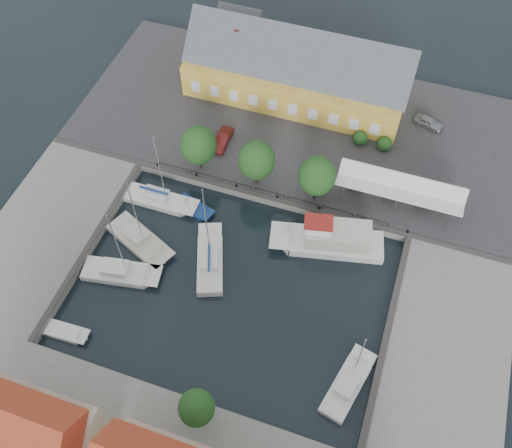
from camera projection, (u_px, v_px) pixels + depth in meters
The scene contains 18 objects.
ground at pixel (238, 276), 60.60m from camera, with size 140.00×140.00×0.00m, color black.
north_quay at pixel (299, 126), 72.74m from camera, with size 56.00×26.00×1.00m, color #2D2D30.
west_quay at pixel (45, 232), 63.20m from camera, with size 12.00×24.00×1.00m, color slate.
east_quay at pixel (445, 354), 54.99m from camera, with size 12.00×24.00×1.00m, color slate.
quay_edge_fittings at pixel (252, 235), 62.31m from camera, with size 56.00×24.72×0.40m.
warehouse at pixel (293, 71), 72.93m from camera, with size 28.56×14.00×9.55m.
tent_canopy at pixel (401, 187), 62.88m from camera, with size 14.00×4.00×2.83m.
quay_trees at pixel (256, 160), 63.53m from camera, with size 18.20×4.20×6.30m.
car_silver at pixel (429, 122), 71.52m from camera, with size 1.47×3.66×1.25m, color #93979A.
car_red at pixel (223, 140), 69.67m from camera, with size 1.49×4.28×1.41m, color #531413.
center_sailboat at pixel (210, 261), 61.20m from camera, with size 5.58×9.08×12.18m.
trawler at pixel (332, 240), 61.98m from camera, with size 12.92×6.29×5.00m.
east_boat_c at pixel (347, 386), 53.45m from camera, with size 4.10×7.93×9.92m.
west_boat_a at pixel (160, 201), 66.07m from camera, with size 8.87×2.59×11.64m.
west_boat_b at pixel (139, 240), 62.89m from camera, with size 8.90×6.06×11.63m.
west_boat_c at pixel (120, 273), 60.48m from camera, with size 8.79×4.14×11.46m.
launch_sw at pixel (67, 333), 56.70m from camera, with size 4.60×1.87×0.98m.
launch_nw at pixel (194, 208), 65.64m from camera, with size 5.04×3.14×0.88m.
Camera 1 is at (11.69, -28.18, 52.68)m, focal length 40.00 mm.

